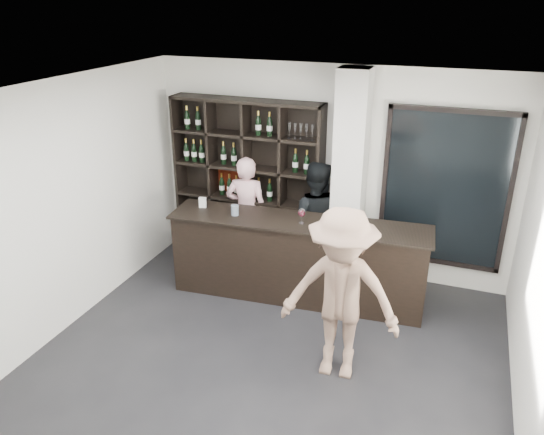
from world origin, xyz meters
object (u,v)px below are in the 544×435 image
at_px(taster_pink, 247,212).
at_px(taster_black, 314,220).
at_px(tasting_counter, 297,260).
at_px(customer, 341,295).
at_px(wine_shelf, 247,183).

distance_m(taster_pink, taster_black, 1.01).
relative_size(tasting_counter, customer, 1.77).
bearing_deg(customer, taster_black, 110.00).
relative_size(taster_pink, customer, 0.88).
bearing_deg(customer, tasting_counter, 120.48).
bearing_deg(tasting_counter, taster_pink, 142.07).
xyz_separation_m(tasting_counter, taster_black, (0.03, 0.65, 0.29)).
distance_m(tasting_counter, taster_pink, 1.21).
height_order(wine_shelf, tasting_counter, wine_shelf).
bearing_deg(wine_shelf, taster_pink, -73.14).
relative_size(wine_shelf, taster_pink, 1.46).
bearing_deg(wine_shelf, taster_black, -8.83).
height_order(taster_pink, taster_black, taster_black).
bearing_deg(wine_shelf, tasting_counter, -38.24).
bearing_deg(customer, taster_pink, 130.27).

